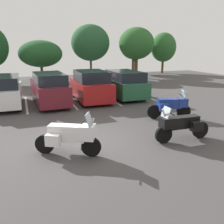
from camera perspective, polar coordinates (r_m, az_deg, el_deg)
name	(u,v)px	position (r m, az deg, el deg)	size (l,w,h in m)	color
ground	(79,143)	(9.04, -7.97, -7.34)	(44.00, 44.00, 0.10)	#423F3F
motorcycle_touring	(70,135)	(7.79, -9.97, -5.53)	(1.99, 1.31, 1.43)	black
motorcycle_second	(181,125)	(9.20, 16.17, -2.88)	(2.26, 0.89, 1.36)	black
motorcycle_third	(171,105)	(12.00, 13.83, 1.58)	(2.07, 1.12, 1.40)	black
parking_stripes	(26,105)	(15.51, -19.70, 1.68)	(16.11, 4.69, 0.01)	silver
car_white	(4,91)	(15.31, -24.28, 4.56)	(1.93, 4.46, 1.81)	white
car_maroon	(49,89)	(15.02, -14.72, 5.34)	(1.97, 4.73, 1.92)	maroon
car_red	(91,86)	(15.53, -5.07, 6.13)	(2.02, 4.35, 1.95)	maroon
car_green	(123,84)	(16.77, 2.60, 6.70)	(1.97, 4.91, 1.83)	#235638
tree_left	(136,44)	(27.75, 5.82, 15.89)	(3.92, 3.92, 5.52)	#4C3823
tree_rear	(41,54)	(25.59, -16.63, 13.14)	(4.28, 4.28, 4.06)	#4C3823
tree_center	(163,47)	(33.23, 12.14, 14.81)	(3.28, 3.28, 5.22)	#4C3823
tree_far_right	(133,45)	(32.04, 5.12, 15.68)	(3.59, 3.59, 5.53)	#4C3823
tree_center_right	(90,43)	(27.62, -5.16, 16.08)	(4.23, 4.23, 5.80)	#4C3823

